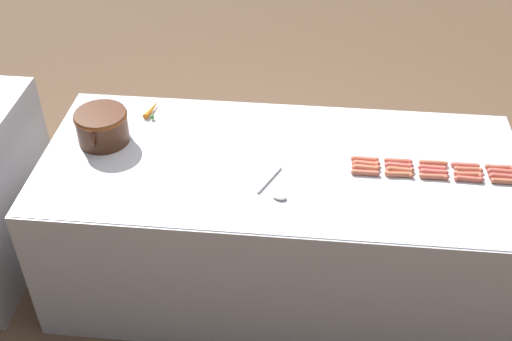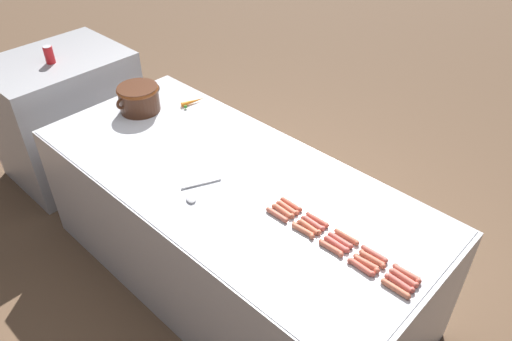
{
  "view_description": "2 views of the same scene",
  "coord_description": "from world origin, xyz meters",
  "px_view_note": "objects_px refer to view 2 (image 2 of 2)",
  "views": [
    {
      "loc": [
        -2.53,
        -0.13,
        2.8
      ],
      "look_at": [
        -0.09,
        0.11,
        0.85
      ],
      "focal_mm": 45.08,
      "sensor_mm": 36.0,
      "label": 1
    },
    {
      "loc": [
        -1.43,
        -1.57,
        2.49
      ],
      "look_at": [
        0.07,
        -0.15,
        0.91
      ],
      "focal_mm": 34.33,
      "sensor_mm": 36.0,
      "label": 2
    }
  ],
  "objects_px": {
    "soda_can": "(49,55)",
    "hot_dog_5": "(400,283)",
    "hot_dog_4": "(277,215)",
    "hot_dog_15": "(407,273)",
    "hot_dog_8": "(309,227)",
    "hot_dog_12": "(340,240)",
    "hot_dog_17": "(347,237)",
    "hot_dog_18": "(317,220)",
    "hot_dog_1": "(361,267)",
    "hot_dog_0": "(395,289)",
    "back_cabinet": "(68,116)",
    "hot_dog_13": "(313,223)",
    "hot_dog_3": "(303,230)",
    "hot_dog_9": "(283,211)",
    "hot_dog_6": "(366,263)",
    "hot_dog_16": "(374,254)",
    "carrot": "(193,102)",
    "bean_pot": "(139,97)",
    "serving_spoon": "(195,194)",
    "hot_dog_10": "(404,278)",
    "hot_dog_11": "(372,259)",
    "hot_dog_19": "(291,204)",
    "hot_dog_2": "(331,248)",
    "hot_dog_7": "(336,244)",
    "hot_dog_14": "(287,208)"
  },
  "relations": [
    {
      "from": "hot_dog_0",
      "to": "serving_spoon",
      "type": "xyz_separation_m",
      "value": [
        -0.17,
        1.09,
        -0.01
      ]
    },
    {
      "from": "hot_dog_4",
      "to": "bean_pot",
      "type": "bearing_deg",
      "value": 83.46
    },
    {
      "from": "hot_dog_17",
      "to": "hot_dog_0",
      "type": "bearing_deg",
      "value": -108.66
    },
    {
      "from": "hot_dog_14",
      "to": "soda_can",
      "type": "distance_m",
      "value": 2.16
    },
    {
      "from": "hot_dog_16",
      "to": "carrot",
      "type": "distance_m",
      "value": 1.68
    },
    {
      "from": "hot_dog_8",
      "to": "hot_dog_19",
      "type": "height_order",
      "value": "same"
    },
    {
      "from": "hot_dog_2",
      "to": "hot_dog_16",
      "type": "bearing_deg",
      "value": -57.12
    },
    {
      "from": "hot_dog_11",
      "to": "hot_dog_15",
      "type": "relative_size",
      "value": 1.0
    },
    {
      "from": "hot_dog_17",
      "to": "bean_pot",
      "type": "distance_m",
      "value": 1.68
    },
    {
      "from": "hot_dog_7",
      "to": "bean_pot",
      "type": "xyz_separation_m",
      "value": [
        0.11,
        1.68,
        0.08
      ]
    },
    {
      "from": "hot_dog_5",
      "to": "hot_dog_15",
      "type": "bearing_deg",
      "value": 3.67
    },
    {
      "from": "hot_dog_15",
      "to": "hot_dog_17",
      "type": "relative_size",
      "value": 1.0
    },
    {
      "from": "hot_dog_15",
      "to": "carrot",
      "type": "height_order",
      "value": "carrot"
    },
    {
      "from": "hot_dog_1",
      "to": "hot_dog_2",
      "type": "xyz_separation_m",
      "value": [
        0.0,
        0.16,
        0.0
      ]
    },
    {
      "from": "soda_can",
      "to": "hot_dog_5",
      "type": "bearing_deg",
      "value": -88.77
    },
    {
      "from": "hot_dog_8",
      "to": "hot_dog_1",
      "type": "bearing_deg",
      "value": -96.98
    },
    {
      "from": "hot_dog_13",
      "to": "hot_dog_1",
      "type": "bearing_deg",
      "value": -102.75
    },
    {
      "from": "hot_dog_7",
      "to": "soda_can",
      "type": "relative_size",
      "value": 1.13
    },
    {
      "from": "hot_dog_9",
      "to": "hot_dog_6",
      "type": "bearing_deg",
      "value": -90.46
    },
    {
      "from": "hot_dog_1",
      "to": "hot_dog_4",
      "type": "height_order",
      "value": "same"
    },
    {
      "from": "hot_dog_17",
      "to": "hot_dog_19",
      "type": "distance_m",
      "value": 0.34
    },
    {
      "from": "hot_dog_4",
      "to": "hot_dog_11",
      "type": "bearing_deg",
      "value": -81.46
    },
    {
      "from": "hot_dog_18",
      "to": "hot_dog_19",
      "type": "bearing_deg",
      "value": 90.34
    },
    {
      "from": "hot_dog_19",
      "to": "serving_spoon",
      "type": "height_order",
      "value": "hot_dog_19"
    },
    {
      "from": "hot_dog_4",
      "to": "hot_dog_7",
      "type": "xyz_separation_m",
      "value": [
        0.04,
        -0.33,
        0.0
      ]
    },
    {
      "from": "hot_dog_12",
      "to": "hot_dog_3",
      "type": "bearing_deg",
      "value": 112.01
    },
    {
      "from": "back_cabinet",
      "to": "hot_dog_13",
      "type": "distance_m",
      "value": 2.4
    },
    {
      "from": "back_cabinet",
      "to": "hot_dog_5",
      "type": "distance_m",
      "value": 2.89
    },
    {
      "from": "back_cabinet",
      "to": "hot_dog_16",
      "type": "xyz_separation_m",
      "value": [
        0.09,
        -2.7,
        0.36
      ]
    },
    {
      "from": "hot_dog_0",
      "to": "hot_dog_2",
      "type": "height_order",
      "value": "same"
    },
    {
      "from": "hot_dog_3",
      "to": "hot_dog_7",
      "type": "height_order",
      "value": "same"
    },
    {
      "from": "hot_dog_6",
      "to": "hot_dog_10",
      "type": "xyz_separation_m",
      "value": [
        0.04,
        -0.16,
        0.0
      ]
    },
    {
      "from": "hot_dog_0",
      "to": "hot_dog_15",
      "type": "distance_m",
      "value": 0.11
    },
    {
      "from": "hot_dog_4",
      "to": "hot_dog_9",
      "type": "distance_m",
      "value": 0.04
    },
    {
      "from": "hot_dog_4",
      "to": "soda_can",
      "type": "relative_size",
      "value": 1.13
    },
    {
      "from": "hot_dog_4",
      "to": "hot_dog_15",
      "type": "bearing_deg",
      "value": -80.73
    },
    {
      "from": "hot_dog_2",
      "to": "bean_pot",
      "type": "xyz_separation_m",
      "value": [
        0.15,
        1.67,
        0.08
      ]
    },
    {
      "from": "hot_dog_17",
      "to": "hot_dog_18",
      "type": "bearing_deg",
      "value": 90.63
    },
    {
      "from": "hot_dog_4",
      "to": "hot_dog_9",
      "type": "xyz_separation_m",
      "value": [
        0.04,
        -0.0,
        0.0
      ]
    },
    {
      "from": "hot_dog_9",
      "to": "hot_dog_11",
      "type": "relative_size",
      "value": 1.0
    },
    {
      "from": "hot_dog_8",
      "to": "hot_dog_12",
      "type": "bearing_deg",
      "value": -79.16
    },
    {
      "from": "serving_spoon",
      "to": "bean_pot",
      "type": "bearing_deg",
      "value": 70.55
    },
    {
      "from": "hot_dog_1",
      "to": "hot_dog_10",
      "type": "bearing_deg",
      "value": -65.97
    },
    {
      "from": "hot_dog_7",
      "to": "hot_dog_12",
      "type": "distance_m",
      "value": 0.03
    },
    {
      "from": "hot_dog_15",
      "to": "bean_pot",
      "type": "distance_m",
      "value": 2.0
    },
    {
      "from": "hot_dog_10",
      "to": "hot_dog_19",
      "type": "height_order",
      "value": "same"
    },
    {
      "from": "hot_dog_3",
      "to": "hot_dog_19",
      "type": "height_order",
      "value": "same"
    },
    {
      "from": "hot_dog_15",
      "to": "hot_dog_8",
      "type": "bearing_deg",
      "value": 97.72
    },
    {
      "from": "hot_dog_3",
      "to": "hot_dog_5",
      "type": "relative_size",
      "value": 1.0
    },
    {
      "from": "hot_dog_9",
      "to": "carrot",
      "type": "distance_m",
      "value": 1.23
    }
  ]
}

